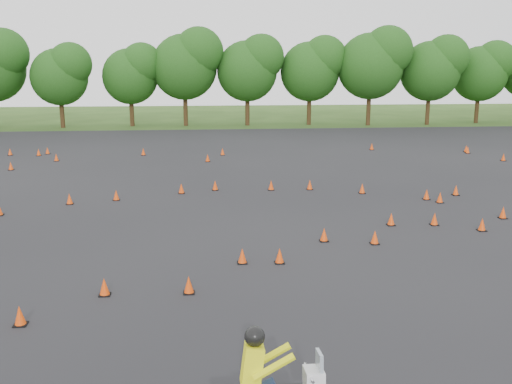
{
  "coord_description": "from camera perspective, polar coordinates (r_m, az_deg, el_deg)",
  "views": [
    {
      "loc": [
        -2.08,
        -17.09,
        5.91
      ],
      "look_at": [
        0.0,
        4.0,
        1.2
      ],
      "focal_mm": 40.0,
      "sensor_mm": 36.0,
      "label": 1
    }
  ],
  "objects": [
    {
      "name": "traffic_cones",
      "position": [
        23.68,
        -1.34,
        -1.36
      ],
      "size": [
        36.47,
        32.75,
        0.45
      ],
      "color": "#E64309",
      "rests_on": "asphalt_pad"
    },
    {
      "name": "ground",
      "position": [
        18.21,
        1.25,
        -6.42
      ],
      "size": [
        140.0,
        140.0,
        0.0
      ],
      "primitive_type": "plane",
      "color": "#2D5119",
      "rests_on": "ground"
    },
    {
      "name": "treeline",
      "position": [
        52.49,
        -0.57,
        11.1
      ],
      "size": [
        87.08,
        32.28,
        10.81
      ],
      "color": "#1C4614",
      "rests_on": "ground"
    },
    {
      "name": "asphalt_pad",
      "position": [
        23.93,
        -0.47,
        -1.76
      ],
      "size": [
        62.0,
        62.0,
        0.0
      ],
      "primitive_type": "plane",
      "color": "black",
      "rests_on": "ground"
    }
  ]
}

